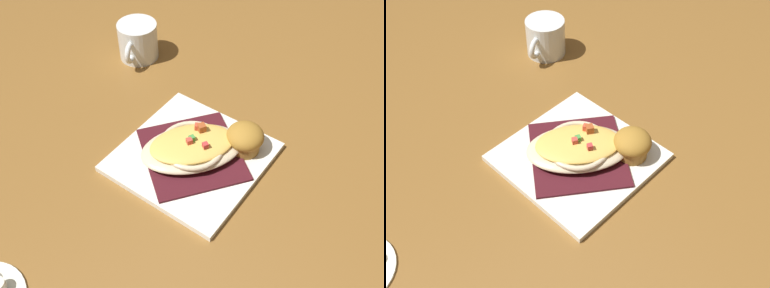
% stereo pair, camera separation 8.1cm
% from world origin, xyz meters
% --- Properties ---
extents(ground_plane, '(2.60, 2.60, 0.00)m').
position_xyz_m(ground_plane, '(0.00, 0.00, 0.00)').
color(ground_plane, brown).
extents(square_plate, '(0.26, 0.26, 0.01)m').
position_xyz_m(square_plate, '(0.00, 0.00, 0.01)').
color(square_plate, white).
rests_on(square_plate, ground_plane).
extents(folded_napkin, '(0.25, 0.25, 0.00)m').
position_xyz_m(folded_napkin, '(0.00, 0.00, 0.01)').
color(folded_napkin, '#46141D').
rests_on(folded_napkin, square_plate).
extents(gratin_dish, '(0.21, 0.22, 0.05)m').
position_xyz_m(gratin_dish, '(0.00, 0.00, 0.04)').
color(gratin_dish, beige).
rests_on(gratin_dish, folded_napkin).
extents(muffin, '(0.07, 0.07, 0.06)m').
position_xyz_m(muffin, '(0.07, 0.07, 0.04)').
color(muffin, '#A2702E').
rests_on(muffin, square_plate).
extents(coffee_mug, '(0.09, 0.12, 0.09)m').
position_xyz_m(coffee_mug, '(-0.29, 0.19, 0.04)').
color(coffee_mug, silver).
rests_on(coffee_mug, ground_plane).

